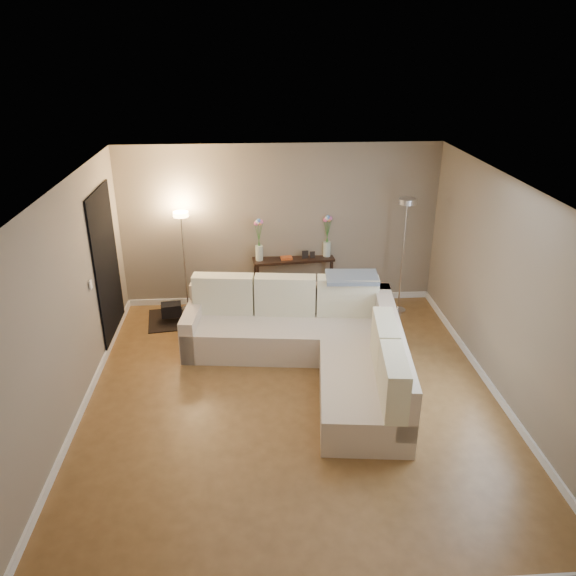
{
  "coord_description": "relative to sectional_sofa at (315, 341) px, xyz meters",
  "views": [
    {
      "loc": [
        -0.45,
        -5.74,
        4.02
      ],
      "look_at": [
        0.0,
        0.8,
        1.1
      ],
      "focal_mm": 35.0,
      "sensor_mm": 36.0,
      "label": 1
    }
  ],
  "objects": [
    {
      "name": "charcoal_rug",
      "position": [
        -1.9,
        1.51,
        -0.36
      ],
      "size": [
        1.17,
        0.94,
        0.01
      ],
      "primitive_type": "cube",
      "rotation": [
        0.0,
        0.0,
        0.13
      ],
      "color": "black",
      "rests_on": "floor"
    },
    {
      "name": "throw_blanket",
      "position": [
        0.58,
        0.65,
        0.62
      ],
      "size": [
        0.74,
        0.46,
        0.1
      ],
      "primitive_type": "cube",
      "rotation": [
        0.1,
        0.0,
        -0.06
      ],
      "color": "slate",
      "rests_on": "sectional_sofa"
    },
    {
      "name": "console_table",
      "position": [
        -0.22,
        1.96,
        0.08
      ],
      "size": [
        1.33,
        0.48,
        0.8
      ],
      "color": "black",
      "rests_on": "floor"
    },
    {
      "name": "table_decor",
      "position": [
        -0.13,
        1.93,
        0.46
      ],
      "size": [
        0.56,
        0.14,
        0.13
      ],
      "color": "#C65323",
      "rests_on": "console_table"
    },
    {
      "name": "floor",
      "position": [
        -0.35,
        -0.69,
        -0.38
      ],
      "size": [
        5.0,
        5.5,
        0.01
      ],
      "primitive_type": "cube",
      "color": "brown",
      "rests_on": "ground"
    },
    {
      "name": "doorway",
      "position": [
        -2.83,
        1.01,
        0.73
      ],
      "size": [
        0.02,
        1.2,
        2.2
      ],
      "primitive_type": "cube",
      "color": "black",
      "rests_on": "ground"
    },
    {
      "name": "baseboard_back",
      "position": [
        -0.35,
        2.05,
        -0.32
      ],
      "size": [
        5.0,
        0.03,
        0.1
      ],
      "primitive_type": "cube",
      "color": "white",
      "rests_on": "ground"
    },
    {
      "name": "flower_vase_left",
      "position": [
        -0.68,
        1.91,
        0.72
      ],
      "size": [
        0.15,
        0.13,
        0.68
      ],
      "color": "silver",
      "rests_on": "console_table"
    },
    {
      "name": "wall_left",
      "position": [
        -2.86,
        -0.69,
        0.93
      ],
      "size": [
        0.02,
        5.5,
        2.6
      ],
      "primitive_type": "cube",
      "color": "gray",
      "rests_on": "ground"
    },
    {
      "name": "switch_plate",
      "position": [
        -2.83,
        0.16,
        0.83
      ],
      "size": [
        0.02,
        0.08,
        0.12
      ],
      "primitive_type": "cube",
      "color": "white",
      "rests_on": "ground"
    },
    {
      "name": "baseboard_left",
      "position": [
        -2.83,
        -0.69,
        -0.32
      ],
      "size": [
        0.03,
        5.5,
        0.1
      ],
      "primitive_type": "cube",
      "color": "white",
      "rests_on": "ground"
    },
    {
      "name": "leaning_mirror",
      "position": [
        -0.15,
        2.13,
        0.8
      ],
      "size": [
        0.92,
        0.13,
        0.72
      ],
      "color": "black",
      "rests_on": "console_table"
    },
    {
      "name": "wall_back",
      "position": [
        -0.35,
        2.07,
        0.93
      ],
      "size": [
        5.0,
        0.02,
        2.6
      ],
      "primitive_type": "cube",
      "color": "gray",
      "rests_on": "ground"
    },
    {
      "name": "ceiling",
      "position": [
        -0.35,
        -0.69,
        2.23
      ],
      "size": [
        5.0,
        5.5,
        0.01
      ],
      "primitive_type": "cube",
      "color": "white",
      "rests_on": "ground"
    },
    {
      "name": "wall_right",
      "position": [
        2.16,
        -0.69,
        0.93
      ],
      "size": [
        0.02,
        5.5,
        2.6
      ],
      "primitive_type": "cube",
      "color": "gray",
      "rests_on": "ground"
    },
    {
      "name": "baseboard_right",
      "position": [
        2.14,
        -0.69,
        -0.32
      ],
      "size": [
        0.03,
        5.5,
        0.1
      ],
      "primitive_type": "cube",
      "color": "white",
      "rests_on": "ground"
    },
    {
      "name": "flower_vase_right",
      "position": [
        0.41,
        2.02,
        0.72
      ],
      "size": [
        0.15,
        0.13,
        0.68
      ],
      "color": "silver",
      "rests_on": "console_table"
    },
    {
      "name": "floor_lamp_lit",
      "position": [
        -1.85,
        1.83,
        0.78
      ],
      "size": [
        0.26,
        0.26,
        1.64
      ],
      "color": "silver",
      "rests_on": "floor"
    },
    {
      "name": "wall_front",
      "position": [
        -0.35,
        -3.45,
        0.93
      ],
      "size": [
        5.0,
        0.02,
        2.6
      ],
      "primitive_type": "cube",
      "color": "gray",
      "rests_on": "ground"
    },
    {
      "name": "floor_lamp_unlit",
      "position": [
        1.53,
        1.55,
        0.94
      ],
      "size": [
        0.32,
        0.32,
        1.85
      ],
      "color": "silver",
      "rests_on": "floor"
    },
    {
      "name": "sectional_sofa",
      "position": [
        0.0,
        0.0,
        0.0
      ],
      "size": [
        2.94,
        3.03,
        1.0
      ],
      "color": "beige",
      "rests_on": "floor"
    },
    {
      "name": "black_bag",
      "position": [
        -2.06,
        1.41,
        -0.16
      ],
      "size": [
        0.33,
        0.25,
        0.2
      ],
      "primitive_type": "cube",
      "rotation": [
        0.0,
        0.0,
        0.13
      ],
      "color": "black",
      "rests_on": "charcoal_rug"
    }
  ]
}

